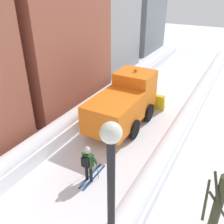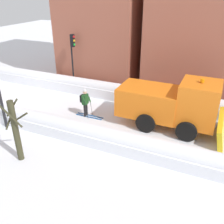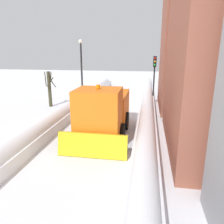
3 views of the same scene
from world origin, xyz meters
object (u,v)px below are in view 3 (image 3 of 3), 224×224
object	(u,v)px
plow_truck	(104,110)
skier	(107,99)
traffic_light_pole	(154,71)
street_lamp	(81,63)
bare_tree_near	(50,88)

from	to	relation	value
plow_truck	skier	xyz separation A→B (m)	(0.81, -5.12, -0.48)
traffic_light_pole	street_lamp	distance (m)	6.83
street_lamp	traffic_light_pole	bearing A→B (deg)	175.78
plow_truck	bare_tree_near	bearing A→B (deg)	-44.27
traffic_light_pole	bare_tree_near	bearing A→B (deg)	15.40
plow_truck	skier	size ratio (longest dim) A/B	3.31
plow_truck	skier	distance (m)	5.21
plow_truck	traffic_light_pole	size ratio (longest dim) A/B	1.41
street_lamp	bare_tree_near	distance (m)	4.05
street_lamp	skier	bearing A→B (deg)	131.05
skier	street_lamp	distance (m)	5.36
bare_tree_near	skier	bearing A→B (deg)	172.97
bare_tree_near	street_lamp	bearing A→B (deg)	-124.38
skier	street_lamp	bearing A→B (deg)	-48.95
street_lamp	plow_truck	bearing A→B (deg)	114.23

